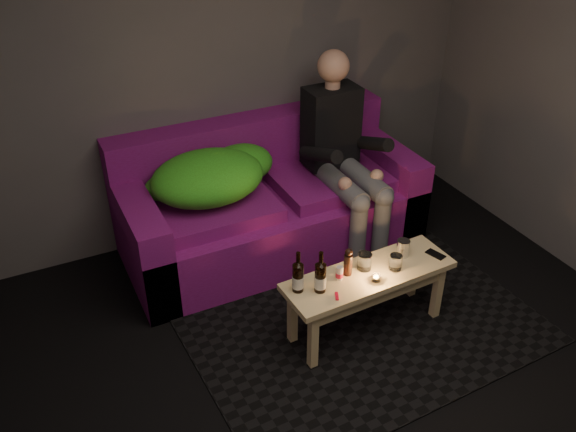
# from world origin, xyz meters

# --- Properties ---
(floor) EXTENTS (4.50, 4.50, 0.00)m
(floor) POSITION_xyz_m (0.00, 0.00, 0.00)
(floor) COLOR black
(floor) RESTS_ON ground
(room) EXTENTS (4.50, 4.50, 4.50)m
(room) POSITION_xyz_m (0.00, 0.47, 1.64)
(room) COLOR silver
(room) RESTS_ON ground
(rug) EXTENTS (2.25, 1.68, 0.01)m
(rug) POSITION_xyz_m (0.28, 0.72, 0.00)
(rug) COLOR black
(rug) RESTS_ON floor
(sofa) EXTENTS (2.18, 0.98, 0.94)m
(sofa) POSITION_xyz_m (0.13, 1.82, 0.34)
(sofa) COLOR #740F5D
(sofa) RESTS_ON floor
(green_blanket) EXTENTS (0.96, 0.65, 0.33)m
(green_blanket) POSITION_xyz_m (-0.29, 1.81, 0.71)
(green_blanket) COLOR #328E19
(green_blanket) RESTS_ON sofa
(person) EXTENTS (0.39, 0.90, 1.45)m
(person) POSITION_xyz_m (0.65, 1.65, 0.75)
(person) COLOR black
(person) RESTS_ON sofa
(coffee_table) EXTENTS (1.11, 0.39, 0.45)m
(coffee_table) POSITION_xyz_m (0.28, 0.67, 0.37)
(coffee_table) COLOR #DDC181
(coffee_table) RESTS_ON rug
(beer_bottle_a) EXTENTS (0.07, 0.07, 0.27)m
(beer_bottle_a) POSITION_xyz_m (-0.18, 0.71, 0.55)
(beer_bottle_a) COLOR black
(beer_bottle_a) RESTS_ON coffee_table
(beer_bottle_b) EXTENTS (0.07, 0.07, 0.28)m
(beer_bottle_b) POSITION_xyz_m (-0.07, 0.66, 0.55)
(beer_bottle_b) COLOR black
(beer_bottle_b) RESTS_ON coffee_table
(salt_shaker) EXTENTS (0.05, 0.05, 0.09)m
(salt_shaker) POSITION_xyz_m (0.09, 0.70, 0.49)
(salt_shaker) COLOR silver
(salt_shaker) RESTS_ON coffee_table
(pepper_mill) EXTENTS (0.06, 0.06, 0.14)m
(pepper_mill) POSITION_xyz_m (0.16, 0.72, 0.52)
(pepper_mill) COLOR black
(pepper_mill) RESTS_ON coffee_table
(tumbler_back) EXTENTS (0.11, 0.11, 0.11)m
(tumbler_back) POSITION_xyz_m (0.28, 0.72, 0.50)
(tumbler_back) COLOR white
(tumbler_back) RESTS_ON coffee_table
(tealight) EXTENTS (0.05, 0.05, 0.04)m
(tealight) POSITION_xyz_m (0.28, 0.59, 0.47)
(tealight) COLOR white
(tealight) RESTS_ON coffee_table
(tumbler_front) EXTENTS (0.10, 0.10, 0.10)m
(tumbler_front) POSITION_xyz_m (0.45, 0.64, 0.50)
(tumbler_front) COLOR white
(tumbler_front) RESTS_ON coffee_table
(steel_cup) EXTENTS (0.10, 0.10, 0.11)m
(steel_cup) POSITION_xyz_m (0.57, 0.73, 0.50)
(steel_cup) COLOR silver
(steel_cup) RESTS_ON coffee_table
(smartphone) EXTENTS (0.09, 0.14, 0.01)m
(smartphone) POSITION_xyz_m (0.76, 0.64, 0.45)
(smartphone) COLOR black
(smartphone) RESTS_ON coffee_table
(red_lighter) EXTENTS (0.04, 0.07, 0.01)m
(red_lighter) POSITION_xyz_m (-0.01, 0.56, 0.45)
(red_lighter) COLOR red
(red_lighter) RESTS_ON coffee_table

